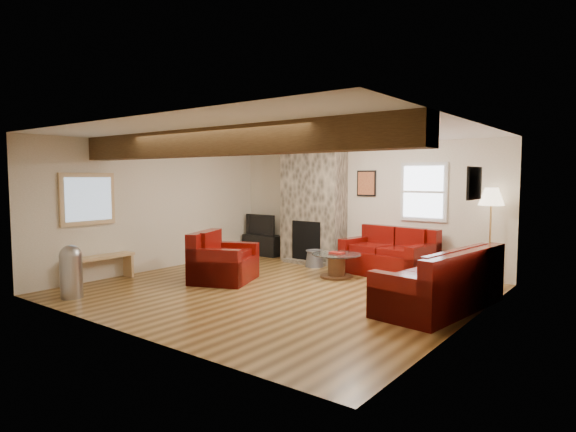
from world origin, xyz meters
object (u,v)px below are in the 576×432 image
(tv_cabinet, at_px, (263,245))
(television, at_px, (263,225))
(coffee_table, at_px, (336,266))
(loveseat, at_px, (388,251))
(armchair_red, at_px, (224,257))
(sofa_three, at_px, (440,278))
(floor_lamp, at_px, (491,202))

(tv_cabinet, relative_size, television, 1.14)
(coffee_table, bearing_deg, loveseat, 51.36)
(armchair_red, bearing_deg, sofa_three, -103.21)
(loveseat, relative_size, television, 1.97)
(floor_lamp, bearing_deg, armchair_red, -145.51)
(sofa_three, distance_m, television, 5.33)
(armchair_red, relative_size, coffee_table, 1.20)
(tv_cabinet, bearing_deg, sofa_three, -22.08)
(armchair_red, bearing_deg, television, 4.69)
(loveseat, xyz_separation_m, tv_cabinet, (-3.33, 0.30, -0.20))
(tv_cabinet, bearing_deg, television, 0.00)
(sofa_three, height_order, armchair_red, armchair_red)
(coffee_table, distance_m, floor_lamp, 2.87)
(sofa_three, height_order, tv_cabinet, sofa_three)
(sofa_three, distance_m, armchair_red, 3.68)
(sofa_three, relative_size, floor_lamp, 1.33)
(sofa_three, relative_size, tv_cabinet, 2.30)
(armchair_red, bearing_deg, loveseat, -64.08)
(sofa_three, distance_m, tv_cabinet, 5.32)
(armchair_red, bearing_deg, coffee_table, -65.79)
(television, bearing_deg, tv_cabinet, 0.00)
(tv_cabinet, bearing_deg, armchair_red, -63.27)
(loveseat, relative_size, floor_lamp, 1.00)
(coffee_table, bearing_deg, floor_lamp, 25.35)
(sofa_three, bearing_deg, television, -104.88)
(coffee_table, height_order, tv_cabinet, tv_cabinet)
(sofa_three, height_order, loveseat, loveseat)
(tv_cabinet, xyz_separation_m, floor_lamp, (5.05, 0.02, 1.17))
(armchair_red, distance_m, coffee_table, 2.04)
(loveseat, bearing_deg, floor_lamp, 19.13)
(television, bearing_deg, armchair_red, -63.27)
(coffee_table, xyz_separation_m, television, (-2.70, 1.10, 0.50))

